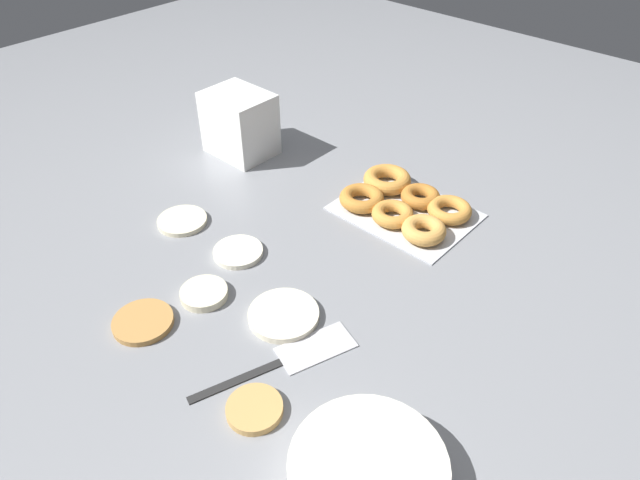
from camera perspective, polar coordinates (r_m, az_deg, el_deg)
The scene contains 11 objects.
ground_plane at distance 1.05m, azimuth -5.14°, elevation -3.39°, with size 3.00×3.00×0.00m, color gray.
pancake_0 at distance 0.96m, azimuth -3.66°, elevation -7.49°, with size 0.12×0.12×0.01m, color beige.
pancake_1 at distance 1.10m, azimuth -8.12°, elevation -1.15°, with size 0.09×0.09×0.01m, color silver.
pancake_2 at distance 1.00m, azimuth -17.29°, elevation -7.83°, with size 0.10×0.10×0.01m, color #B27F42.
pancake_3 at distance 1.02m, azimuth -11.53°, elevation -5.26°, with size 0.08×0.08×0.01m, color beige.
pancake_4 at distance 1.19m, azimuth -13.61°, elevation 1.88°, with size 0.10×0.10×0.01m, color beige.
pancake_5 at distance 0.85m, azimuth -6.57°, elevation -16.44°, with size 0.08×0.08×0.01m, color tan.
donut_tray at distance 1.20m, azimuth 8.30°, elevation 3.61°, with size 0.27×0.21×0.04m.
batter_bowl at distance 0.78m, azimuth 4.78°, elevation -22.12°, with size 0.20×0.20×0.05m.
container_stack at distance 1.38m, azimuth -8.04°, elevation 11.45°, with size 0.15×0.12×0.15m.
spatula at distance 0.91m, azimuth -2.12°, elevation -11.33°, with size 0.12×0.27×0.01m.
Camera 1 is at (-0.59, 0.51, 0.70)m, focal length 32.00 mm.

